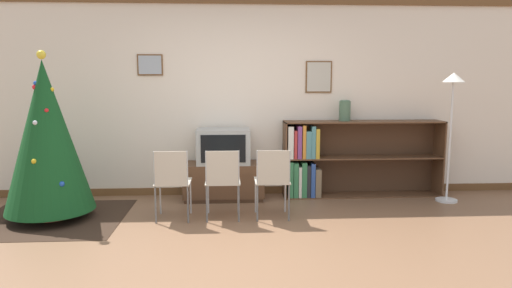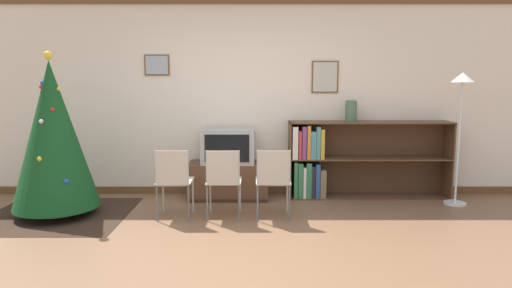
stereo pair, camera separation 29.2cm
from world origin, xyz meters
name	(u,v)px [view 2 (the right image)]	position (x,y,z in m)	size (l,w,h in m)	color
ground_plane	(236,250)	(0.00, 0.00, 0.00)	(24.00, 24.00, 0.00)	brown
wall_back	(241,98)	(0.00, 2.20, 1.35)	(8.45, 0.11, 2.70)	silver
area_rug	(56,215)	(-2.18, 1.12, 0.00)	(1.65, 1.55, 0.01)	#332319
christmas_tree	(51,135)	(-2.18, 1.12, 0.96)	(0.99, 0.99, 1.92)	maroon
tv_console	(227,181)	(-0.19, 1.89, 0.25)	(1.07, 0.49, 0.49)	#412A1A
television	(226,146)	(-0.19, 1.89, 0.72)	(0.70, 0.48, 0.46)	#9E9E99
folding_chair_left	(172,179)	(-0.77, 0.97, 0.47)	(0.40, 0.40, 0.82)	#BCB29E
folding_chair_center	(222,179)	(-0.19, 0.97, 0.47)	(0.40, 0.40, 0.82)	#BCB29E
folding_chair_right	(272,179)	(0.38, 0.97, 0.47)	(0.40, 0.40, 0.82)	#BCB29E
bookshelf	(336,161)	(1.29, 1.97, 0.50)	(2.18, 0.36, 1.04)	brown
vase	(349,111)	(1.46, 1.99, 1.19)	(0.15, 0.15, 0.28)	#47664C
standing_lamp	(459,104)	(2.76, 1.60, 1.30)	(0.28, 0.28, 1.69)	silver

